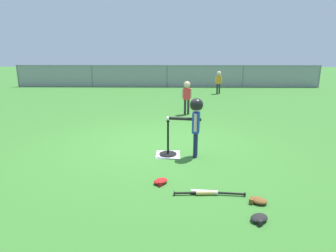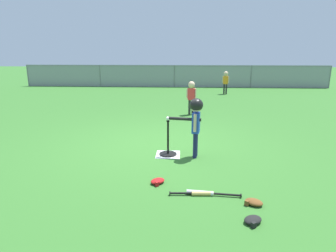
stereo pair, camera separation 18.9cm
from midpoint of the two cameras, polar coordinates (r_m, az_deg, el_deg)
ground_plane at (r=5.92m, az=-3.32°, el=-3.72°), size 60.00×60.00×0.00m
home_plate at (r=5.35m, az=-1.02°, el=-5.67°), size 0.44×0.44×0.01m
batting_tee at (r=5.32m, az=-1.02°, el=-4.68°), size 0.32×0.32×0.65m
baseball_on_tee at (r=5.15m, az=-1.05°, el=1.49°), size 0.07×0.07×0.07m
batter_child at (r=5.06m, az=4.45°, el=2.08°), size 0.62×0.30×1.07m
fielder_near_right at (r=13.09m, az=9.60°, el=9.12°), size 0.29×0.20×1.01m
fielder_deep_left at (r=8.64m, az=3.14°, el=6.52°), size 0.29×0.20×1.00m
spare_bat_silver at (r=3.97m, az=6.91°, el=-12.94°), size 0.72×0.12×0.06m
spare_bat_wood at (r=3.95m, az=5.38°, el=-13.06°), size 0.59×0.08×0.06m
glove_by_plate at (r=4.24m, az=-2.77°, el=-10.91°), size 0.27×0.27×0.07m
glove_near_bats at (r=3.53m, az=16.11°, el=-17.18°), size 0.27×0.26×0.07m
glove_tossed_aside at (r=3.89m, az=16.05°, el=-14.02°), size 0.27×0.25×0.07m
outfield_fence at (r=15.42m, az=-0.54°, el=10.01°), size 16.06×0.06×1.15m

